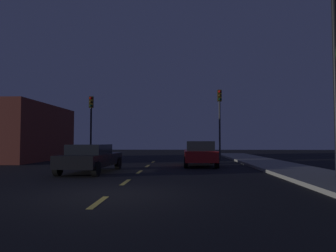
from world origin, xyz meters
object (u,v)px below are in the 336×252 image
car_stopped_ahead (200,153)px  street_lamp_right (327,58)px  traffic_signal_left (91,115)px  traffic_signal_right (220,111)px  car_adjacent_lane (91,158)px

car_stopped_ahead → street_lamp_right: 9.23m
traffic_signal_left → traffic_signal_right: traffic_signal_right is taller
traffic_signal_left → car_adjacent_lane: 10.62m
car_stopped_ahead → street_lamp_right: street_lamp_right is taller
car_adjacent_lane → traffic_signal_right: bearing=53.5°
street_lamp_right → traffic_signal_left: bearing=134.7°
traffic_signal_right → car_stopped_ahead: (-1.88, -5.59, -3.06)m
car_stopped_ahead → street_lamp_right: size_ratio=0.59×
traffic_signal_left → traffic_signal_right: size_ratio=0.92×
traffic_signal_left → traffic_signal_right: (10.13, 0.00, 0.29)m
car_adjacent_lane → traffic_signal_left: bearing=106.1°
traffic_signal_left → car_adjacent_lane: bearing=-73.9°
traffic_signal_right → street_lamp_right: bearing=-79.0°
traffic_signal_left → car_stopped_ahead: 10.34m
traffic_signal_left → car_stopped_ahead: (8.25, -5.59, -2.77)m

